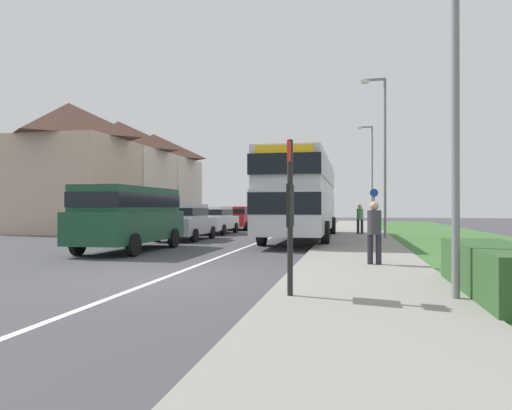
# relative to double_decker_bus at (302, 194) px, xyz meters

# --- Properties ---
(ground_plane) EXTENTS (120.00, 120.00, 0.00)m
(ground_plane) POSITION_rel_double_decker_bus_xyz_m (-1.71, -11.92, -2.14)
(ground_plane) COLOR #424247
(lane_marking_centre) EXTENTS (0.14, 60.00, 0.01)m
(lane_marking_centre) POSITION_rel_double_decker_bus_xyz_m (-1.71, -3.92, -2.14)
(lane_marking_centre) COLOR silver
(lane_marking_centre) RESTS_ON ground_plane
(pavement_near_side) EXTENTS (3.20, 68.00, 0.12)m
(pavement_near_side) POSITION_rel_double_decker_bus_xyz_m (2.49, -5.92, -2.08)
(pavement_near_side) COLOR gray
(pavement_near_side) RESTS_ON ground_plane
(grass_verge_seaward) EXTENTS (6.00, 68.00, 0.08)m
(grass_verge_seaward) POSITION_rel_double_decker_bus_xyz_m (6.79, -5.92, -2.10)
(grass_verge_seaward) COLOR #3D6B33
(grass_verge_seaward) RESTS_ON ground_plane
(roadside_hedge) EXTENTS (1.10, 3.81, 0.90)m
(roadside_hedge) POSITION_rel_double_decker_bus_xyz_m (4.59, -13.08, -1.69)
(roadside_hedge) COLOR #2D5128
(roadside_hedge) RESTS_ON ground_plane
(double_decker_bus) EXTENTS (2.80, 11.45, 3.70)m
(double_decker_bus) POSITION_rel_double_decker_bus_xyz_m (0.00, 0.00, 0.00)
(double_decker_bus) COLOR #BCBCC1
(double_decker_bus) RESTS_ON ground_plane
(parked_van_dark_green) EXTENTS (2.11, 5.31, 2.21)m
(parked_van_dark_green) POSITION_rel_double_decker_bus_xyz_m (-5.30, -6.34, -0.83)
(parked_van_dark_green) COLOR #19472D
(parked_van_dark_green) RESTS_ON ground_plane
(parked_car_silver) EXTENTS (1.93, 4.12, 1.65)m
(parked_car_silver) POSITION_rel_double_decker_bus_xyz_m (-5.28, -0.89, -1.24)
(parked_car_silver) COLOR #B7B7BC
(parked_car_silver) RESTS_ON ground_plane
(parked_car_white) EXTENTS (1.93, 4.32, 1.55)m
(parked_car_white) POSITION_rel_double_decker_bus_xyz_m (-5.40, 4.18, -1.28)
(parked_car_white) COLOR silver
(parked_car_white) RESTS_ON ground_plane
(parked_car_red) EXTENTS (1.89, 3.91, 1.56)m
(parked_car_red) POSITION_rel_double_decker_bus_xyz_m (-5.29, 9.19, -1.28)
(parked_car_red) COLOR #B21E1E
(parked_car_red) RESTS_ON ground_plane
(pedestrian_at_stop) EXTENTS (0.34, 0.34, 1.67)m
(pedestrian_at_stop) POSITION_rel_double_decker_bus_xyz_m (2.79, -9.47, -1.17)
(pedestrian_at_stop) COLOR #23232D
(pedestrian_at_stop) RESTS_ON ground_plane
(pedestrian_walking_away) EXTENTS (0.34, 0.34, 1.67)m
(pedestrian_walking_away) POSITION_rel_double_decker_bus_xyz_m (2.67, 3.91, -1.17)
(pedestrian_walking_away) COLOR #23232D
(pedestrian_walking_away) RESTS_ON ground_plane
(bus_stop_sign) EXTENTS (0.09, 0.52, 2.60)m
(bus_stop_sign) POSITION_rel_double_decker_bus_xyz_m (1.29, -13.89, -0.60)
(bus_stop_sign) COLOR black
(bus_stop_sign) RESTS_ON ground_plane
(cycle_route_sign) EXTENTS (0.44, 0.08, 2.52)m
(cycle_route_sign) POSITION_rel_double_decker_bus_xyz_m (3.42, 4.58, -0.72)
(cycle_route_sign) COLOR slate
(cycle_route_sign) RESTS_ON ground_plane
(street_lamp_near) EXTENTS (1.14, 0.20, 8.35)m
(street_lamp_near) POSITION_rel_double_decker_bus_xyz_m (3.73, -13.60, 2.59)
(street_lamp_near) COLOR slate
(street_lamp_near) RESTS_ON ground_plane
(street_lamp_mid) EXTENTS (1.14, 0.20, 7.42)m
(street_lamp_mid) POSITION_rel_double_decker_bus_xyz_m (3.63, 0.70, 2.12)
(street_lamp_mid) COLOR slate
(street_lamp_mid) RESTS_ON ground_plane
(street_lamp_far) EXTENTS (1.14, 0.20, 7.65)m
(street_lamp_far) POSITION_rel_double_decker_bus_xyz_m (3.65, 14.94, 2.23)
(street_lamp_far) COLOR slate
(street_lamp_far) RESTS_ON ground_plane
(house_terrace_far_side) EXTENTS (6.78, 18.10, 7.79)m
(house_terrace_far_side) POSITION_rel_double_decker_bus_xyz_m (-14.42, 9.87, 1.75)
(house_terrace_far_side) COLOR #C1A88E
(house_terrace_far_side) RESTS_ON ground_plane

